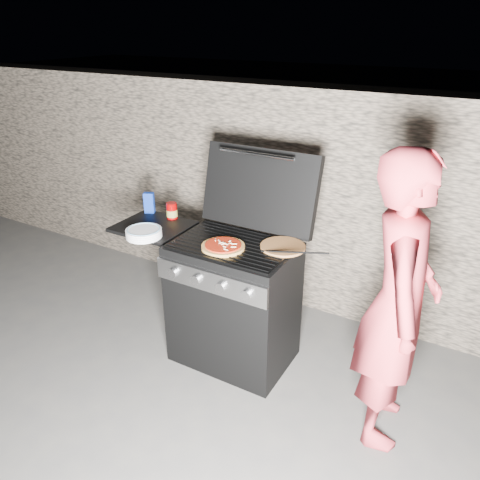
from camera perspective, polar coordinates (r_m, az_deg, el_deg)
The scene contains 10 objects.
ground at distance 3.54m, azimuth -0.72°, elevation -13.88°, with size 50.00×50.00×0.00m, color #3D3C3B.
stone_wall at distance 3.93m, azimuth 7.01°, elevation 5.15°, with size 8.00×0.35×1.80m, color #776755.
gas_grill at distance 3.39m, azimuth -4.44°, elevation -6.51°, with size 1.34×0.79×0.91m, color black, non-canonical shape.
pizza_topped at distance 2.99m, azimuth -2.08°, elevation -0.72°, with size 0.28×0.28×0.03m, color #B98C42, non-canonical shape.
pizza_plain at distance 3.01m, azimuth 5.24°, elevation -0.80°, with size 0.29×0.29×0.02m, color #C17B4F.
sauce_jar at distance 3.49m, azimuth -8.31°, elevation 3.56°, with size 0.08×0.08×0.12m, color #750101.
blue_carton at distance 3.62m, azimuth -11.01°, elevation 4.48°, with size 0.07×0.04×0.16m, color navy.
plate_stack at distance 3.23m, azimuth -11.64°, elevation 0.84°, with size 0.24×0.24×0.06m, color white.
person at distance 2.67m, azimuth 18.69°, elevation -7.41°, with size 0.62×0.41×1.71m, color #BD333D.
tongs at distance 2.86m, azimuth 6.62°, elevation -1.52°, with size 0.01×0.01×0.44m, color black.
Camera 1 is at (1.40, -2.37, 2.23)m, focal length 35.00 mm.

